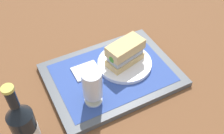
# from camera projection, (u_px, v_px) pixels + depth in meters

# --- Properties ---
(ground_plane) EXTENTS (3.00, 3.00, 0.00)m
(ground_plane) POSITION_uv_depth(u_px,v_px,m) (112.00, 77.00, 0.93)
(ground_plane) COLOR brown
(tray) EXTENTS (0.44, 0.32, 0.02)m
(tray) POSITION_uv_depth(u_px,v_px,m) (112.00, 75.00, 0.93)
(tray) COLOR #4C5156
(tray) RESTS_ON ground_plane
(placemat) EXTENTS (0.38, 0.27, 0.00)m
(placemat) POSITION_uv_depth(u_px,v_px,m) (112.00, 73.00, 0.92)
(placemat) COLOR #2D4793
(placemat) RESTS_ON tray
(plate) EXTENTS (0.19, 0.19, 0.01)m
(plate) POSITION_uv_depth(u_px,v_px,m) (125.00, 63.00, 0.94)
(plate) COLOR white
(plate) RESTS_ON placemat
(sandwich) EXTENTS (0.14, 0.09, 0.08)m
(sandwich) POSITION_uv_depth(u_px,v_px,m) (124.00, 53.00, 0.90)
(sandwich) COLOR tan
(sandwich) RESTS_ON plate
(beer_glass) EXTENTS (0.06, 0.06, 0.12)m
(beer_glass) POSITION_uv_depth(u_px,v_px,m) (92.00, 86.00, 0.78)
(beer_glass) COLOR silver
(beer_glass) RESTS_ON placemat
(napkin_folded) EXTENTS (0.09, 0.07, 0.01)m
(napkin_folded) POSITION_uv_depth(u_px,v_px,m) (86.00, 71.00, 0.92)
(napkin_folded) COLOR white
(napkin_folded) RESTS_ON placemat
(beer_bottle) EXTENTS (0.07, 0.07, 0.27)m
(beer_bottle) POSITION_uv_depth(u_px,v_px,m) (25.00, 129.00, 0.67)
(beer_bottle) COLOR black
(beer_bottle) RESTS_ON ground_plane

